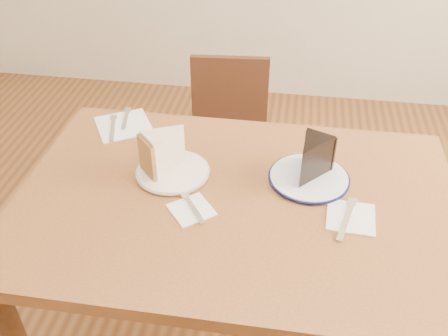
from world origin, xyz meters
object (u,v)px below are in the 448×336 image
(chair_far, at_px, (228,144))
(carrot_cake, at_px, (167,151))
(plate_cream, at_px, (173,172))
(chocolate_cake, at_px, (310,162))
(plate_navy, at_px, (309,178))
(table, at_px, (236,224))

(chair_far, bearing_deg, carrot_cake, 77.81)
(plate_cream, relative_size, carrot_cake, 1.74)
(chair_far, relative_size, chocolate_cake, 6.27)
(plate_navy, height_order, carrot_cake, carrot_cake)
(chair_far, bearing_deg, chocolate_cake, 113.14)
(table, xyz_separation_m, plate_cream, (-0.19, 0.08, 0.10))
(chocolate_cake, bearing_deg, plate_cream, 28.00)
(chair_far, distance_m, plate_cream, 0.72)
(table, height_order, plate_navy, plate_navy)
(plate_navy, bearing_deg, carrot_cake, -177.35)
(carrot_cake, bearing_deg, plate_cream, 8.79)
(table, height_order, carrot_cake, carrot_cake)
(plate_navy, height_order, chocolate_cake, chocolate_cake)
(plate_cream, relative_size, chocolate_cake, 1.64)
(chair_far, xyz_separation_m, carrot_cake, (-0.08, -0.62, 0.39))
(table, xyz_separation_m, carrot_cake, (-0.21, 0.09, 0.17))
(plate_cream, height_order, carrot_cake, carrot_cake)
(plate_cream, bearing_deg, chair_far, 84.10)
(plate_cream, relative_size, plate_navy, 0.93)
(table, distance_m, chocolate_cake, 0.27)
(table, height_order, chair_far, chair_far)
(chocolate_cake, bearing_deg, plate_navy, -142.29)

